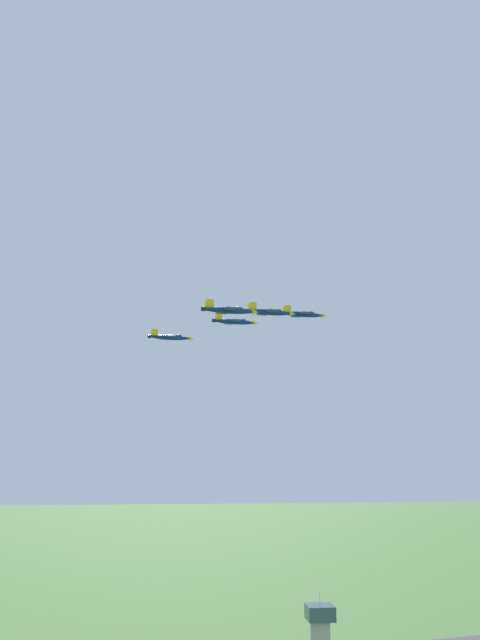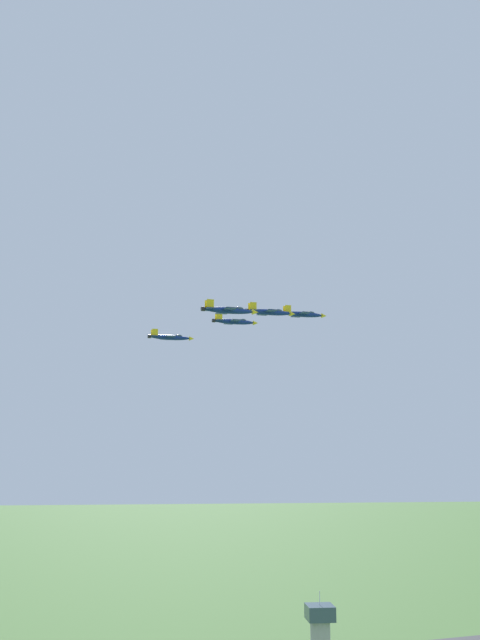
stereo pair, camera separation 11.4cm
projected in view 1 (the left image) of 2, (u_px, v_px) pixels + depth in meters
The scene contains 5 objects.
jet_lead at pixel (303, 314), 227.11m from camera, with size 9.94×15.65×3.32m.
jet_left_wingman at pixel (234, 322), 234.74m from camera, with size 9.94×15.65×3.32m.
jet_right_wingman at pixel (269, 312), 206.89m from camera, with size 9.79×15.34×3.27m.
jet_left_outer at pixel (170, 337), 241.86m from camera, with size 10.06×15.80×3.36m.
jet_right_outer at pixel (229, 310), 186.63m from camera, with size 9.81×15.44×3.28m.
Camera 1 is at (-208.96, 16.23, 60.54)m, focal length 40.65 mm.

